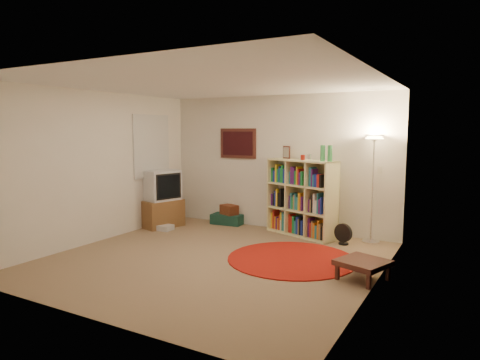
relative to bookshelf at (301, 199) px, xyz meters
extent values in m
cube|color=#8A6E50|center=(-0.57, -1.97, -0.66)|extent=(4.50, 4.50, 0.02)
cube|color=white|center=(-0.57, -1.97, 1.86)|extent=(4.50, 4.50, 0.02)
cube|color=silver|center=(-0.57, 0.29, 0.60)|extent=(4.50, 0.02, 2.50)
cube|color=silver|center=(-0.57, -4.23, 0.60)|extent=(4.50, 0.02, 2.50)
cube|color=silver|center=(-2.83, -1.97, 0.60)|extent=(0.02, 4.50, 2.50)
cube|color=silver|center=(1.69, -1.97, 0.60)|extent=(0.02, 4.50, 2.50)
cube|color=#3F1B16|center=(-1.42, 0.26, 0.95)|extent=(0.78, 0.04, 0.58)
cube|color=#3D0C12|center=(-1.42, 0.24, 0.95)|extent=(0.66, 0.01, 0.46)
cube|color=white|center=(-2.80, -0.67, 0.90)|extent=(0.03, 1.00, 1.20)
cube|color=beige|center=(1.28, 0.27, 0.55)|extent=(0.08, 0.01, 0.12)
cube|color=beige|center=(0.02, -0.01, -0.64)|extent=(1.39, 0.82, 0.03)
cube|color=beige|center=(0.02, -0.01, 0.68)|extent=(1.39, 0.82, 0.03)
cube|color=beige|center=(-0.60, 0.21, 0.02)|extent=(0.16, 0.37, 1.34)
cube|color=beige|center=(0.63, -0.24, 0.02)|extent=(0.16, 0.37, 1.34)
cube|color=beige|center=(0.08, 0.16, 0.02)|extent=(1.27, 0.48, 1.34)
cube|color=beige|center=(-0.19, 0.06, 0.02)|extent=(0.15, 0.35, 1.29)
cube|color=beige|center=(0.23, -0.09, 0.02)|extent=(0.15, 0.35, 1.29)
cube|color=beige|center=(0.02, -0.01, -0.20)|extent=(1.33, 0.78, 0.03)
cube|color=beige|center=(0.02, -0.01, 0.25)|extent=(1.33, 0.78, 0.03)
cube|color=yellow|center=(-0.58, 0.16, -0.47)|extent=(0.09, 0.16, 0.29)
cube|color=red|center=(-0.54, 0.15, -0.45)|extent=(0.09, 0.16, 0.34)
cube|color=orange|center=(-0.50, 0.13, -0.50)|extent=(0.09, 0.16, 0.23)
cube|color=#521967|center=(-0.46, 0.12, -0.50)|extent=(0.09, 0.16, 0.23)
cube|color=orange|center=(-0.43, 0.11, -0.51)|extent=(0.08, 0.15, 0.21)
cube|color=red|center=(-0.40, 0.10, -0.47)|extent=(0.08, 0.15, 0.29)
cube|color=yellow|center=(-0.36, 0.08, -0.45)|extent=(0.09, 0.16, 0.33)
cube|color=teal|center=(-0.32, 0.07, -0.45)|extent=(0.09, 0.16, 0.34)
cube|color=teal|center=(-0.28, 0.05, -0.46)|extent=(0.09, 0.16, 0.31)
cube|color=#521967|center=(-0.58, 0.16, -0.08)|extent=(0.09, 0.16, 0.22)
cube|color=black|center=(-0.54, 0.15, -0.06)|extent=(0.09, 0.16, 0.24)
cube|color=#192C9B|center=(-0.50, 0.13, -0.04)|extent=(0.08, 0.16, 0.28)
cube|color=yellow|center=(-0.47, 0.12, -0.02)|extent=(0.09, 0.16, 0.32)
cube|color=black|center=(-0.42, 0.11, -0.06)|extent=(0.09, 0.16, 0.25)
cube|color=black|center=(-0.38, 0.09, -0.02)|extent=(0.09, 0.16, 0.33)
cube|color=#198139|center=(-0.58, 0.16, 0.38)|extent=(0.09, 0.16, 0.27)
cube|color=#192C9B|center=(-0.54, 0.15, 0.36)|extent=(0.10, 0.16, 0.22)
cube|color=yellow|center=(-0.49, 0.13, 0.42)|extent=(0.09, 0.16, 0.33)
cube|color=#198139|center=(-0.45, 0.11, 0.38)|extent=(0.09, 0.16, 0.25)
cube|color=#192C9B|center=(-0.41, 0.10, 0.40)|extent=(0.08, 0.15, 0.30)
cube|color=#198139|center=(-0.38, 0.09, 0.39)|extent=(0.08, 0.15, 0.28)
cube|color=#198139|center=(-0.35, 0.08, 0.41)|extent=(0.09, 0.16, 0.33)
cube|color=#192C9B|center=(-0.31, 0.06, 0.38)|extent=(0.08, 0.15, 0.27)
cube|color=#192C9B|center=(-0.27, 0.05, 0.36)|extent=(0.09, 0.16, 0.22)
cube|color=red|center=(-0.16, 0.01, -0.45)|extent=(0.09, 0.16, 0.33)
cube|color=red|center=(-0.12, 0.00, -0.47)|extent=(0.09, 0.16, 0.30)
cube|color=#198139|center=(-0.08, -0.02, -0.46)|extent=(0.09, 0.16, 0.31)
cube|color=teal|center=(-0.04, -0.04, -0.50)|extent=(0.09, 0.16, 0.23)
cube|color=#192C9B|center=(0.00, -0.05, -0.46)|extent=(0.09, 0.16, 0.31)
cube|color=#8E784D|center=(0.04, -0.06, -0.48)|extent=(0.08, 0.15, 0.28)
cube|color=black|center=(0.07, -0.07, -0.46)|extent=(0.08, 0.16, 0.31)
cube|color=#192C9B|center=(0.11, -0.09, -0.49)|extent=(0.09, 0.16, 0.26)
cube|color=#521967|center=(-0.17, 0.01, -0.07)|extent=(0.08, 0.15, 0.23)
cube|color=teal|center=(-0.14, 0.00, -0.04)|extent=(0.08, 0.15, 0.28)
cube|color=#198139|center=(-0.10, -0.01, -0.08)|extent=(0.08, 0.16, 0.22)
cube|color=#8E784D|center=(-0.07, -0.02, -0.06)|extent=(0.08, 0.15, 0.25)
cube|color=teal|center=(-0.04, -0.03, -0.04)|extent=(0.08, 0.15, 0.28)
cube|color=teal|center=(0.00, -0.05, -0.07)|extent=(0.10, 0.16, 0.23)
cube|color=yellow|center=(0.03, -0.06, -0.03)|extent=(0.08, 0.15, 0.30)
cube|color=orange|center=(0.06, -0.07, -0.03)|extent=(0.08, 0.15, 0.30)
cube|color=#521967|center=(0.10, -0.08, -0.06)|extent=(0.08, 0.15, 0.24)
cube|color=teal|center=(-0.17, 0.01, 0.37)|extent=(0.08, 0.15, 0.23)
cube|color=#521967|center=(-0.13, 0.00, 0.41)|extent=(0.09, 0.16, 0.32)
cube|color=#521967|center=(-0.09, -0.02, 0.40)|extent=(0.09, 0.16, 0.30)
cube|color=#198139|center=(-0.05, -0.03, 0.38)|extent=(0.09, 0.16, 0.25)
cube|color=yellow|center=(-0.02, -0.04, 0.41)|extent=(0.08, 0.15, 0.32)
cube|color=red|center=(0.01, -0.05, 0.39)|extent=(0.08, 0.15, 0.29)
cube|color=#521967|center=(0.05, -0.07, 0.37)|extent=(0.08, 0.16, 0.23)
cube|color=#198139|center=(0.09, -0.08, 0.37)|extent=(0.09, 0.16, 0.25)
cube|color=#521967|center=(0.26, -0.14, -0.45)|extent=(0.09, 0.16, 0.33)
cube|color=red|center=(0.29, -0.16, -0.49)|extent=(0.08, 0.16, 0.25)
cube|color=#8E784D|center=(0.32, -0.17, -0.47)|extent=(0.08, 0.15, 0.29)
cube|color=orange|center=(0.36, -0.18, -0.49)|extent=(0.09, 0.16, 0.26)
cube|color=teal|center=(0.40, -0.20, -0.50)|extent=(0.09, 0.16, 0.23)
cube|color=orange|center=(0.44, -0.21, -0.46)|extent=(0.09, 0.16, 0.32)
cube|color=#8E784D|center=(0.48, -0.23, -0.48)|extent=(0.09, 0.16, 0.27)
cube|color=black|center=(0.52, -0.24, -0.51)|extent=(0.09, 0.16, 0.21)
cube|color=#8E784D|center=(0.55, -0.25, -0.49)|extent=(0.08, 0.15, 0.25)
cube|color=#521967|center=(0.25, -0.14, -0.07)|extent=(0.08, 0.15, 0.22)
cube|color=#8E784D|center=(0.28, -0.15, -0.07)|extent=(0.08, 0.15, 0.22)
cube|color=black|center=(0.31, -0.16, -0.03)|extent=(0.08, 0.16, 0.31)
cube|color=white|center=(0.35, -0.18, -0.02)|extent=(0.09, 0.16, 0.33)
cube|color=white|center=(0.39, -0.19, -0.07)|extent=(0.09, 0.16, 0.22)
cube|color=teal|center=(0.43, -0.21, -0.01)|extent=(0.08, 0.15, 0.34)
cube|color=#521967|center=(0.46, -0.22, -0.06)|extent=(0.08, 0.16, 0.25)
cube|color=#192C9B|center=(0.49, -0.23, -0.04)|extent=(0.08, 0.15, 0.29)
cube|color=teal|center=(0.26, -0.15, 0.42)|extent=(0.10, 0.16, 0.33)
cube|color=#521967|center=(0.30, -0.16, 0.40)|extent=(0.08, 0.15, 0.31)
cube|color=teal|center=(0.33, -0.17, 0.36)|extent=(0.08, 0.15, 0.21)
cube|color=#192C9B|center=(0.36, -0.18, 0.37)|extent=(0.08, 0.15, 0.23)
cube|color=#192C9B|center=(0.39, -0.19, 0.36)|extent=(0.08, 0.15, 0.22)
cube|color=red|center=(0.43, -0.21, 0.36)|extent=(0.10, 0.16, 0.23)
cube|color=black|center=(0.47, -0.22, 0.36)|extent=(0.09, 0.16, 0.22)
cube|color=#3F1B16|center=(-0.34, 0.14, 0.81)|extent=(0.16, 0.07, 0.23)
cube|color=gray|center=(-0.34, 0.12, 0.81)|extent=(0.12, 0.05, 0.18)
cylinder|color=#A81C0F|center=(0.03, -0.02, 0.74)|extent=(0.10, 0.10, 0.09)
cylinder|color=white|center=(0.18, -0.07, 0.75)|extent=(0.09, 0.09, 0.11)
cylinder|color=#42AB5A|center=(0.45, -0.22, 0.83)|extent=(0.10, 0.10, 0.27)
cylinder|color=#42AB5A|center=(0.57, -0.19, 0.83)|extent=(0.10, 0.10, 0.27)
cylinder|color=white|center=(1.22, 0.08, -0.64)|extent=(0.37, 0.37, 0.03)
cylinder|color=white|center=(1.22, 0.08, 0.21)|extent=(0.03, 0.03, 1.66)
cone|color=white|center=(1.22, 0.08, 1.07)|extent=(0.44, 0.44, 0.13)
cylinder|color=#FFD88C|center=(1.22, 0.08, 1.08)|extent=(0.36, 0.36, 0.02)
cylinder|color=black|center=(0.85, -0.26, -0.64)|extent=(0.20, 0.20, 0.03)
cylinder|color=black|center=(0.85, -0.26, -0.56)|extent=(0.04, 0.04, 0.13)
cylinder|color=black|center=(0.85, -0.27, -0.45)|extent=(0.31, 0.15, 0.30)
cube|color=brown|center=(-2.60, -0.66, -0.39)|extent=(0.72, 0.87, 0.52)
cube|color=silver|center=(-2.60, -0.66, 0.16)|extent=(0.68, 0.75, 0.57)
cube|color=black|center=(-2.34, -0.74, 0.16)|extent=(0.17, 0.52, 0.48)
cube|color=black|center=(-2.34, -0.74, 0.16)|extent=(0.15, 0.46, 0.42)
cube|color=silver|center=(-2.36, -0.89, -0.60)|extent=(0.31, 0.26, 0.10)
cube|color=#15392F|center=(-1.59, 0.16, -0.55)|extent=(0.64, 0.44, 0.20)
cube|color=#5B2816|center=(-1.55, 0.14, -0.36)|extent=(0.39, 0.34, 0.19)
cylinder|color=silver|center=(-0.37, 0.06, -0.54)|extent=(0.13, 0.13, 0.22)
cylinder|color=maroon|center=(0.42, -1.43, -0.64)|extent=(1.85, 1.85, 0.02)
cube|color=#3F1B16|center=(1.52, -1.79, -0.43)|extent=(0.70, 0.70, 0.07)
cube|color=#3F1B16|center=(1.24, -1.93, -0.55)|extent=(0.06, 0.06, 0.20)
cube|color=#3F1B16|center=(1.65, -2.07, -0.55)|extent=(0.06, 0.06, 0.20)
cube|color=#3F1B16|center=(1.38, -1.51, -0.55)|extent=(0.06, 0.06, 0.20)
cube|color=#3F1B16|center=(1.80, -1.66, -0.55)|extent=(0.06, 0.06, 0.20)
camera|label=1|loc=(2.68, -7.03, 1.21)|focal=32.00mm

